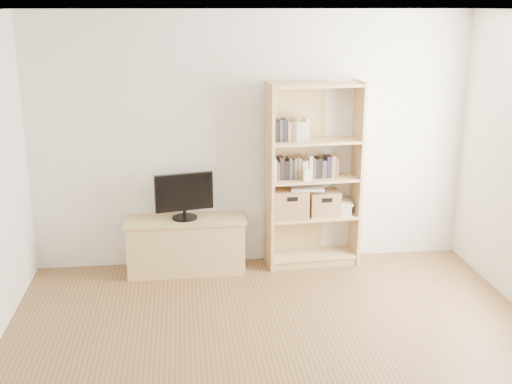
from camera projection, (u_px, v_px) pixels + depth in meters
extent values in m
cube|color=silver|center=(253.00, 141.00, 6.55)|extent=(4.50, 0.02, 2.60)
cube|color=white|center=(299.00, 11.00, 3.80)|extent=(4.50, 5.00, 0.01)
cube|color=tan|center=(186.00, 246.00, 6.55)|extent=(1.18, 0.46, 0.54)
cube|color=tan|center=(314.00, 176.00, 6.56)|extent=(0.98, 0.42, 1.91)
cube|color=black|center=(184.00, 197.00, 6.41)|extent=(0.59, 0.17, 0.46)
cube|color=beige|center=(313.00, 167.00, 6.55)|extent=(0.78, 0.25, 0.21)
cube|color=beige|center=(294.00, 130.00, 6.40)|extent=(0.40, 0.17, 0.21)
cube|color=white|center=(307.00, 176.00, 6.43)|extent=(0.06, 0.04, 0.11)
cube|color=#8D6240|center=(289.00, 203.00, 6.58)|extent=(0.37, 0.31, 0.29)
cube|color=#8D6240|center=(324.00, 203.00, 6.66)|extent=(0.32, 0.26, 0.25)
cube|color=silver|center=(307.00, 188.00, 6.56)|extent=(0.36, 0.27, 0.03)
cube|color=silver|center=(343.00, 208.00, 6.72)|extent=(0.22, 0.28, 0.11)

